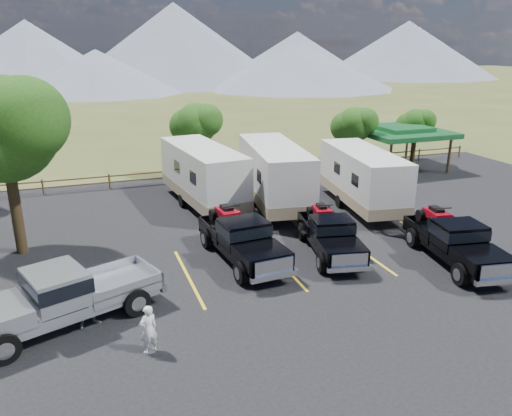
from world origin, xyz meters
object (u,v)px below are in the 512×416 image
object	(u,v)px
rig_center	(330,233)
trailer_left	(203,175)
person_a	(148,329)
pickup_silver	(63,296)
rig_right	(455,240)
pavilion	(401,132)
trailer_right	(362,178)
person_b	(91,299)
tree_big_nw	(2,130)
rig_left	(241,238)
trailer_center	(274,175)

from	to	relation	value
rig_center	trailer_left	xyz separation A→B (m)	(-3.64, 8.56, 0.89)
trailer_left	person_a	world-z (taller)	trailer_left
pickup_silver	rig_right	bearing A→B (deg)	68.52
pavilion	trailer_right	distance (m)	10.84
trailer_left	pickup_silver	xyz separation A→B (m)	(-7.50, -10.96, -0.77)
person_b	tree_big_nw	bearing A→B (deg)	92.86
tree_big_nw	rig_right	distance (m)	19.64
pavilion	rig_left	distance (m)	20.42
person_a	pavilion	bearing A→B (deg)	-160.22
trailer_left	person_b	world-z (taller)	trailer_left
person_a	person_b	bearing A→B (deg)	-74.72
rig_right	person_b	size ratio (longest dim) A/B	3.34
pavilion	rig_center	bearing A→B (deg)	-134.60
tree_big_nw	trailer_left	world-z (taller)	tree_big_nw
tree_big_nw	trailer_left	bearing A→B (deg)	22.37
trailer_right	person_a	xyz separation A→B (m)	(-13.44, -10.16, -0.94)
person_a	rig_left	bearing A→B (deg)	-150.41
trailer_right	person_b	xyz separation A→B (m)	(-15.00, -7.95, -0.78)
rig_center	trailer_center	distance (m)	7.14
rig_left	trailer_left	xyz separation A→B (m)	(0.30, 7.92, 0.81)
rig_left	rig_right	world-z (taller)	rig_left
trailer_center	rig_left	bearing A→B (deg)	-114.29
trailer_left	person_b	distance (m)	13.18
pavilion	rig_right	bearing A→B (deg)	-117.34
trailer_center	tree_big_nw	bearing A→B (deg)	-161.67
pavilion	rig_center	distance (m)	17.87
rig_right	person_a	bearing A→B (deg)	-160.58
rig_right	person_a	distance (m)	13.50
rig_left	trailer_center	bearing A→B (deg)	52.49
trailer_right	pickup_silver	bearing A→B (deg)	-146.12
tree_big_nw	trailer_left	distance (m)	10.86
trailer_right	pickup_silver	size ratio (longest dim) A/B	1.38
tree_big_nw	rig_left	bearing A→B (deg)	-23.90
rig_right	trailer_center	distance (m)	10.73
pavilion	rig_right	size ratio (longest dim) A/B	0.97
rig_center	trailer_center	size ratio (longest dim) A/B	0.58
rig_right	person_a	size ratio (longest dim) A/B	4.02
person_b	person_a	bearing A→B (deg)	-72.27
pavilion	pickup_silver	distance (m)	28.07
trailer_right	rig_center	bearing A→B (deg)	-123.97
rig_center	trailer_center	bearing A→B (deg)	100.72
tree_big_nw	person_a	size ratio (longest dim) A/B	4.96
trailer_left	rig_center	bearing A→B (deg)	-73.21
pavilion	rig_center	xyz separation A→B (m)	(-12.48, -12.65, -1.83)
rig_left	trailer_center	distance (m)	7.67
person_b	trailer_left	bearing A→B (deg)	42.09
trailer_right	person_b	bearing A→B (deg)	-143.72
trailer_right	person_b	world-z (taller)	trailer_right
rig_left	trailer_right	world-z (taller)	trailer_right
rig_left	rig_right	xyz separation A→B (m)	(8.50, -3.29, -0.02)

